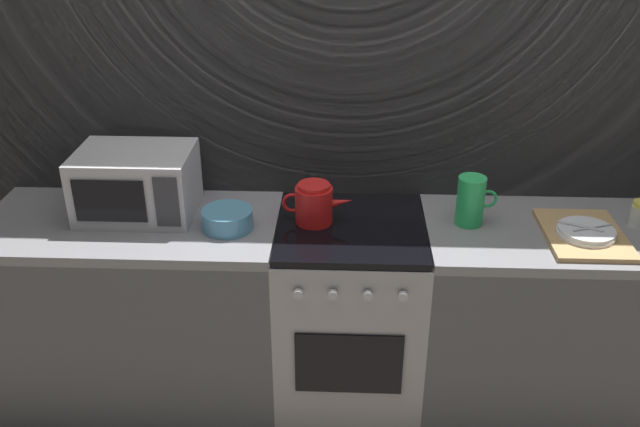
{
  "coord_description": "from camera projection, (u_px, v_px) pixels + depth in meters",
  "views": [
    {
      "loc": [
        -0.02,
        -2.4,
        2.18
      ],
      "look_at": [
        -0.13,
        0.0,
        0.95
      ],
      "focal_mm": 38.31,
      "sensor_mm": 36.0,
      "label": 1
    }
  ],
  "objects": [
    {
      "name": "ground_plane",
      "position": [
        347.0,
        398.0,
        3.13
      ],
      "size": [
        8.0,
        8.0,
        0.0
      ],
      "primitive_type": "plane",
      "color": "#6B6054"
    },
    {
      "name": "back_wall",
      "position": [
        353.0,
        126.0,
        2.87
      ],
      "size": [
        3.6,
        0.05,
        2.4
      ],
      "color": "gray",
      "rests_on": "ground_plane"
    },
    {
      "name": "counter_left",
      "position": [
        142.0,
        313.0,
        2.96
      ],
      "size": [
        1.2,
        0.6,
        0.9
      ],
      "color": "#515459",
      "rests_on": "ground_plane"
    },
    {
      "name": "stove_unit",
      "position": [
        349.0,
        318.0,
        2.92
      ],
      "size": [
        0.6,
        0.63,
        0.9
      ],
      "color": "#9E9EA3",
      "rests_on": "ground_plane"
    },
    {
      "name": "counter_right",
      "position": [
        561.0,
        323.0,
        2.89
      ],
      "size": [
        1.2,
        0.6,
        0.9
      ],
      "color": "#515459",
      "rests_on": "ground_plane"
    },
    {
      "name": "microwave",
      "position": [
        136.0,
        183.0,
        2.76
      ],
      "size": [
        0.46,
        0.35,
        0.27
      ],
      "color": "#B2B2B7",
      "rests_on": "counter_left"
    },
    {
      "name": "kettle",
      "position": [
        314.0,
        204.0,
        2.71
      ],
      "size": [
        0.28,
        0.15,
        0.17
      ],
      "color": "red",
      "rests_on": "stove_unit"
    },
    {
      "name": "mixing_bowl",
      "position": [
        227.0,
        219.0,
        2.68
      ],
      "size": [
        0.2,
        0.2,
        0.08
      ],
      "primitive_type": "cylinder",
      "color": "teal",
      "rests_on": "counter_left"
    },
    {
      "name": "pitcher",
      "position": [
        471.0,
        201.0,
        2.69
      ],
      "size": [
        0.16,
        0.11,
        0.2
      ],
      "color": "green",
      "rests_on": "counter_right"
    },
    {
      "name": "dish_pile",
      "position": [
        585.0,
        234.0,
        2.62
      ],
      "size": [
        0.3,
        0.4,
        0.06
      ],
      "color": "tan",
      "rests_on": "counter_right"
    },
    {
      "name": "spice_jar",
      "position": [
        640.0,
        214.0,
        2.7
      ],
      "size": [
        0.08,
        0.08,
        0.1
      ],
      "color": "silver",
      "rests_on": "counter_right"
    }
  ]
}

